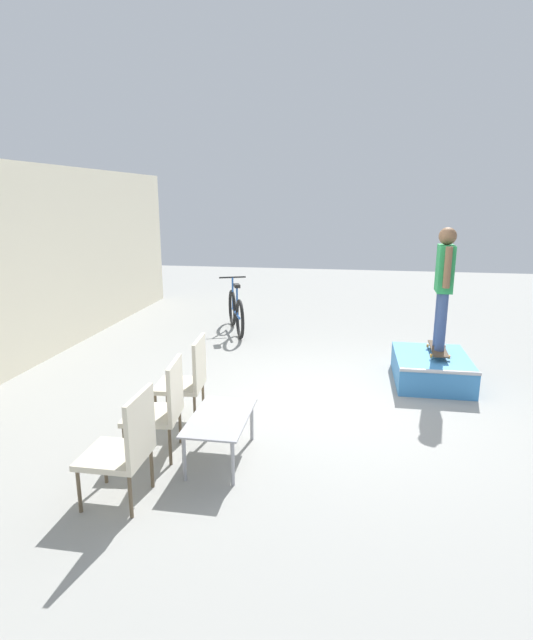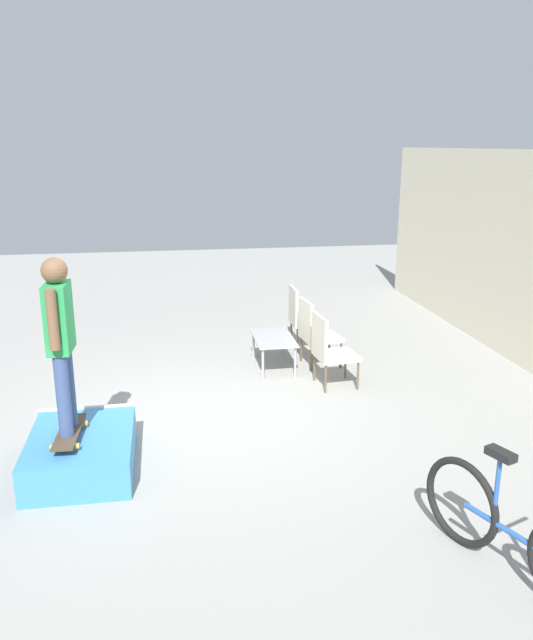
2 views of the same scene
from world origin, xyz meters
TOP-DOWN VIEW (x-y plane):
  - ground_plane at (0.00, 0.00)m, footprint 24.00×24.00m
  - skate_ramp_box at (0.98, -1.25)m, footprint 1.31×0.98m
  - skateboard_on_ramp at (1.07, -1.34)m, footprint 0.79×0.28m
  - person_skater at (1.07, -1.34)m, footprint 0.57×0.23m
  - coffee_table at (-1.56, 1.09)m, footprint 0.97×0.55m
  - patio_chair_left at (-2.37, 1.68)m, footprint 0.52×0.52m
  - patio_chair_center at (-1.55, 1.68)m, footprint 0.58×0.58m
  - patio_chair_right at (-0.75, 1.68)m, footprint 0.56×0.56m
  - bicycle at (3.13, 2.02)m, footprint 1.60×0.73m

SIDE VIEW (x-z plane):
  - ground_plane at x=0.00m, z-range 0.00..0.00m
  - skate_ramp_box at x=0.98m, z-range -0.01..0.38m
  - bicycle at x=3.13m, z-range -0.12..0.89m
  - coffee_table at x=-1.56m, z-range 0.17..0.62m
  - skateboard_on_ramp at x=1.07m, z-range 0.41..0.49m
  - patio_chair_left at x=-2.37m, z-range 0.03..1.00m
  - patio_chair_center at x=-1.55m, z-range 0.03..1.00m
  - patio_chair_right at x=-0.75m, z-range 0.03..1.00m
  - person_skater at x=1.07m, z-range 0.60..2.26m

